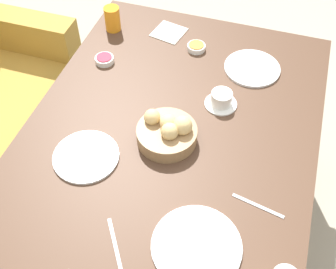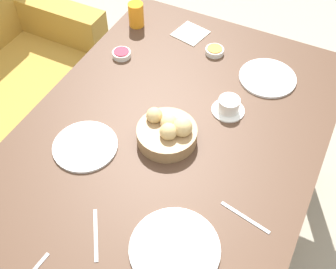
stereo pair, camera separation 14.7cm
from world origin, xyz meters
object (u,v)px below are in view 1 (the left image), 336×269
(coffee_cup, at_px, (221,100))
(fork_silver, at_px, (115,244))
(knife_silver, at_px, (258,206))
(plate_near_right, at_px, (252,68))
(plate_far_center, at_px, (86,156))
(bread_basket, at_px, (169,132))
(jam_bowl_berry, at_px, (104,59))
(jam_bowl_honey, at_px, (196,47))
(napkin, at_px, (169,32))
(juice_glass, at_px, (112,19))
(plate_near_left, at_px, (197,246))

(coffee_cup, relative_size, fork_silver, 0.84)
(knife_silver, bearing_deg, fork_silver, 123.88)
(plate_near_right, xyz_separation_m, plate_far_center, (-0.62, 0.46, 0.00))
(bread_basket, height_order, jam_bowl_berry, bread_basket)
(jam_bowl_honey, relative_size, knife_silver, 0.46)
(jam_bowl_honey, distance_m, fork_silver, 0.94)
(plate_near_right, bearing_deg, jam_bowl_berry, 103.45)
(coffee_cup, distance_m, jam_bowl_honey, 0.34)
(coffee_cup, bearing_deg, knife_silver, -151.87)
(plate_far_center, xyz_separation_m, napkin, (0.75, -0.06, -0.00))
(juice_glass, bearing_deg, napkin, -78.61)
(plate_near_left, distance_m, fork_silver, 0.24)
(jam_bowl_honey, bearing_deg, plate_near_left, -164.74)
(napkin, bearing_deg, plate_near_right, -107.85)
(jam_bowl_berry, relative_size, napkin, 0.50)
(jam_bowl_berry, distance_m, knife_silver, 0.88)
(jam_bowl_berry, xyz_separation_m, jam_bowl_honey, (0.19, -0.34, 0.00))
(jam_bowl_berry, distance_m, jam_bowl_honey, 0.39)
(plate_near_right, height_order, jam_bowl_berry, jam_bowl_berry)
(bread_basket, height_order, juice_glass, same)
(jam_bowl_honey, relative_size, napkin, 0.50)
(jam_bowl_berry, distance_m, napkin, 0.33)
(juice_glass, height_order, knife_silver, juice_glass)
(knife_silver, bearing_deg, juice_glass, 47.70)
(plate_far_center, distance_m, fork_silver, 0.34)
(coffee_cup, height_order, knife_silver, coffee_cup)
(plate_near_right, bearing_deg, coffee_cup, 161.88)
(plate_near_left, xyz_separation_m, napkin, (0.95, 0.39, -0.00))
(fork_silver, bearing_deg, jam_bowl_berry, 25.21)
(jam_bowl_honey, xyz_separation_m, fork_silver, (-0.94, -0.01, -0.01))
(plate_near_right, xyz_separation_m, napkin, (0.13, 0.40, -0.00))
(plate_near_right, height_order, coffee_cup, coffee_cup)
(plate_far_center, bearing_deg, jam_bowl_honey, -17.12)
(plate_near_left, bearing_deg, napkin, 22.09)
(plate_near_left, xyz_separation_m, jam_bowl_berry, (0.68, 0.58, 0.01))
(juice_glass, xyz_separation_m, napkin, (0.05, -0.25, -0.05))
(plate_far_center, height_order, napkin, plate_far_center)
(bread_basket, xyz_separation_m, coffee_cup, (0.22, -0.14, -0.01))
(bread_basket, xyz_separation_m, plate_far_center, (-0.16, 0.25, -0.04))
(plate_near_left, height_order, plate_far_center, same)
(jam_bowl_honey, relative_size, fork_silver, 0.53)
(plate_near_left, distance_m, plate_near_right, 0.82)
(plate_near_right, relative_size, juice_glass, 2.09)
(juice_glass, bearing_deg, coffee_cup, -118.94)
(fork_silver, bearing_deg, napkin, 8.67)
(juice_glass, relative_size, jam_bowl_honey, 1.40)
(plate_far_center, height_order, knife_silver, plate_far_center)
(fork_silver, bearing_deg, jam_bowl_honey, 0.46)
(plate_near_right, height_order, fork_silver, plate_near_right)
(knife_silver, distance_m, napkin, 0.93)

